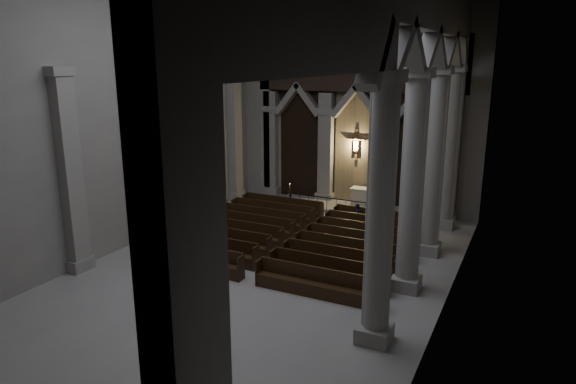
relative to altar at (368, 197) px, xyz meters
The scene contains 11 objects.
room 13.16m from the altar, 95.11° to the right, with size 24.00×24.10×12.00m.
sanctuary_wall 6.06m from the altar, 157.79° to the left, with size 14.00×0.77×12.00m.
right_arcade 12.96m from the altar, 65.31° to the right, with size 1.00×24.00×12.00m.
left_pilasters 11.35m from the altar, 135.43° to the right, with size 0.60×13.00×8.03m.
sanctuary_step 1.26m from the altar, 151.98° to the right, with size 8.50×2.60×0.15m, color gray.
altar is the anchor object (origin of this frame).
altar_rail 2.65m from the altar, 112.09° to the right, with size 5.52×0.09×1.09m.
candle_stand_left 4.47m from the altar, 158.49° to the right, with size 0.23×0.23×1.38m.
candle_stand_right 3.30m from the altar, 41.41° to the right, with size 0.23×0.23×1.37m.
pews 7.63m from the altar, 97.50° to the right, with size 10.08×8.58×1.04m.
worshipper 3.53m from the altar, 81.08° to the right, with size 0.44×0.29×1.22m, color black.
Camera 1 is at (9.27, -16.14, 8.30)m, focal length 32.00 mm.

